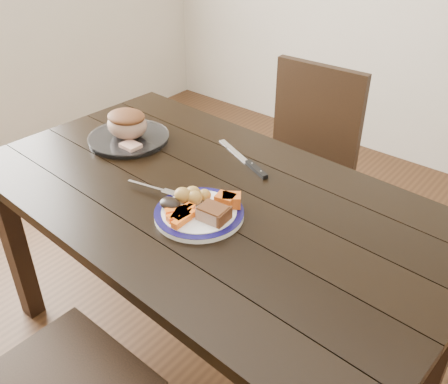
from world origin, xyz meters
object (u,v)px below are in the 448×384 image
Objects in this scene: chair_far at (301,160)px; serving_platter at (129,139)px; dining_table at (209,217)px; roast_joint at (127,125)px; dinner_plate at (199,214)px; pork_slice at (213,214)px; carving_knife at (251,165)px; fork at (155,189)px.

serving_platter is at bearing 56.81° from chair_far.
roast_joint is (-0.48, 0.09, 0.16)m from dining_table.
dinner_plate is 1.68× the size of roast_joint.
roast_joint reaches higher than serving_platter.
dining_table is 0.21m from pork_slice.
serving_platter is at bearing 0.00° from roast_joint.
roast_joint is at bearing 56.81° from chair_far.
serving_platter reaches higher than carving_knife.
roast_joint is 0.50m from carving_knife.
fork is at bearing 84.71° from chair_far.
chair_far reaches higher than pork_slice.
pork_slice is at bearing 101.20° from chair_far.
dinner_plate is 0.19m from fork.
serving_platter is 0.40m from fork.
fork is at bearing 179.33° from dinner_plate.
roast_joint is (-0.59, 0.20, 0.03)m from pork_slice.
fork is 0.40m from roast_joint.
dining_table is 20.31× the size of pork_slice.
pork_slice is at bearing -18.66° from serving_platter.
serving_platter is at bearing 159.90° from dinner_plate.
carving_knife is at bearing 100.30° from dinner_plate.
chair_far is at bearing 97.03° from dining_table.
serving_platter is 1.68× the size of fork.
carving_knife is (-0.00, 0.23, 0.10)m from dining_table.
pork_slice is 0.37m from carving_knife.
roast_joint is (0.00, 0.00, 0.06)m from serving_platter.
carving_knife is (0.47, 0.14, -0.00)m from serving_platter.
pork_slice is 0.51× the size of roast_joint.
dining_table is at bearing 26.53° from fork.
pork_slice reaches higher than carving_knife.
pork_slice reaches higher than serving_platter.
pork_slice reaches higher than dinner_plate.
chair_far reaches higher than roast_joint.
dining_table is 9.29× the size of fork.
roast_joint reaches higher than carving_knife.
fork is 1.11× the size of roast_joint.
carving_knife is at bearing 16.69° from serving_platter.
dining_table is at bearing 94.51° from chair_far.
dinner_plate is 0.57m from roast_joint.
fork reaches higher than dining_table.
chair_far is 5.25× the size of fork.
chair_far is at bearing 99.94° from dinner_plate.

